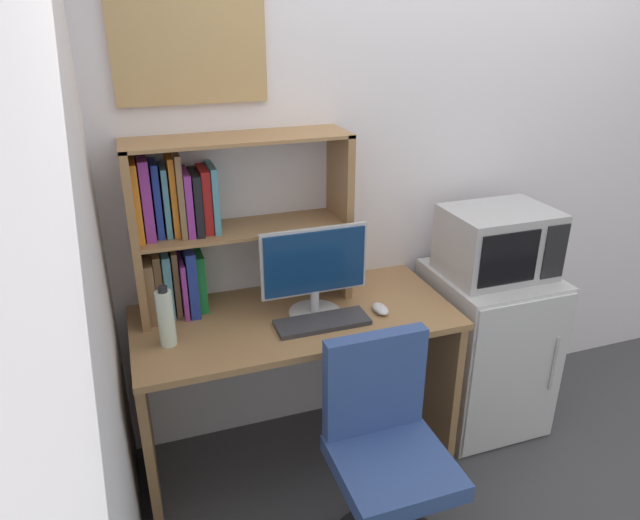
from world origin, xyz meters
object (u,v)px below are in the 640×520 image
object	(u,v)px
mini_fridge	(484,347)
wall_corkboard	(189,37)
keyboard	(322,322)
hutch_bookshelf	(204,226)
microwave	(498,242)
water_bottle	(166,318)
computer_mouse	(380,309)
monitor	(314,270)
desk_chair	(386,469)

from	to	relation	value
mini_fridge	wall_corkboard	xyz separation A→B (m)	(-1.28, 0.29, 1.45)
mini_fridge	keyboard	bearing A→B (deg)	-172.27
hutch_bookshelf	wall_corkboard	xyz separation A→B (m)	(0.02, 0.10, 0.71)
mini_fridge	microwave	size ratio (longest dim) A/B	1.70
water_bottle	wall_corkboard	size ratio (longest dim) A/B	0.42
microwave	wall_corkboard	distance (m)	1.59
mini_fridge	computer_mouse	bearing A→B (deg)	-170.54
monitor	microwave	size ratio (longest dim) A/B	0.94
microwave	desk_chair	size ratio (longest dim) A/B	0.53
hutch_bookshelf	desk_chair	xyz separation A→B (m)	(0.49, -0.78, -0.74)
keyboard	wall_corkboard	bearing A→B (deg)	132.82
microwave	desk_chair	world-z (taller)	microwave
monitor	water_bottle	world-z (taller)	monitor
keyboard	mini_fridge	distance (m)	0.98
keyboard	wall_corkboard	world-z (taller)	wall_corkboard
hutch_bookshelf	computer_mouse	distance (m)	0.81
hutch_bookshelf	computer_mouse	xyz separation A→B (m)	(0.67, -0.30, -0.35)
water_bottle	microwave	size ratio (longest dim) A/B	0.51
computer_mouse	wall_corkboard	size ratio (longest dim) A/B	0.18
monitor	keyboard	world-z (taller)	monitor
hutch_bookshelf	computer_mouse	size ratio (longest dim) A/B	8.48
hutch_bookshelf	mini_fridge	bearing A→B (deg)	-8.33
wall_corkboard	computer_mouse	bearing A→B (deg)	-31.46
keyboard	microwave	xyz separation A→B (m)	(0.90, 0.13, 0.19)
monitor	microwave	distance (m)	0.90
hutch_bookshelf	mini_fridge	distance (m)	1.51
keyboard	water_bottle	size ratio (longest dim) A/B	1.56
hutch_bookshelf	wall_corkboard	distance (m)	0.72
monitor	computer_mouse	world-z (taller)	monitor
hutch_bookshelf	water_bottle	distance (m)	0.41
monitor	desk_chair	size ratio (longest dim) A/B	0.50
hutch_bookshelf	microwave	size ratio (longest dim) A/B	1.87
hutch_bookshelf	water_bottle	world-z (taller)	hutch_bookshelf
hutch_bookshelf	water_bottle	size ratio (longest dim) A/B	3.65
water_bottle	desk_chair	distance (m)	0.99
desk_chair	hutch_bookshelf	bearing A→B (deg)	122.23
monitor	wall_corkboard	size ratio (longest dim) A/B	0.77
desk_chair	water_bottle	bearing A→B (deg)	143.18
keyboard	computer_mouse	world-z (taller)	computer_mouse
water_bottle	mini_fridge	bearing A→B (deg)	2.62
water_bottle	wall_corkboard	bearing A→B (deg)	58.86
computer_mouse	wall_corkboard	world-z (taller)	wall_corkboard
hutch_bookshelf	microwave	world-z (taller)	hutch_bookshelf
water_bottle	desk_chair	xyz separation A→B (m)	(0.69, -0.52, -0.49)
monitor	desk_chair	xyz separation A→B (m)	(0.09, -0.55, -0.58)
monitor	hutch_bookshelf	bearing A→B (deg)	151.10
keyboard	computer_mouse	distance (m)	0.27
mini_fridge	desk_chair	xyz separation A→B (m)	(-0.81, -0.59, -0.00)
water_bottle	mini_fridge	world-z (taller)	water_bottle
mini_fridge	microwave	bearing A→B (deg)	89.77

